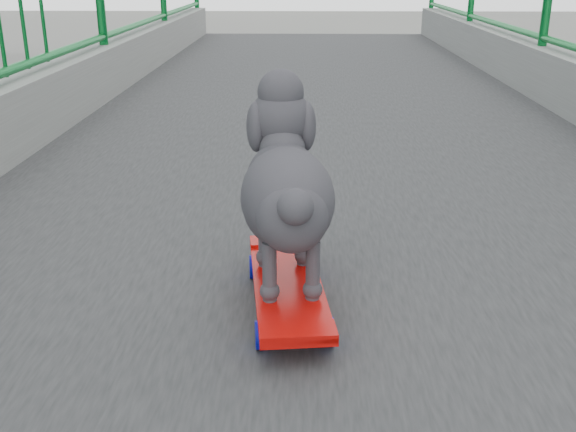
{
  "coord_description": "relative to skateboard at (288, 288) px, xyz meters",
  "views": [
    {
      "loc": [
        -0.11,
        3.58,
        7.78
      ],
      "look_at": [
        -0.15,
        5.09,
        7.22
      ],
      "focal_mm": 42.0,
      "sensor_mm": 36.0,
      "label": 1
    }
  ],
  "objects": [
    {
      "name": "skateboard",
      "position": [
        0.0,
        0.0,
        0.0
      ],
      "size": [
        0.22,
        0.56,
        0.07
      ],
      "rotation": [
        0.0,
        0.0,
        0.11
      ],
      "color": "red",
      "rests_on": "footbridge"
    },
    {
      "name": "poodle",
      "position": [
        -0.0,
        0.03,
        0.25
      ],
      "size": [
        0.25,
        0.52,
        0.43
      ],
      "rotation": [
        0.0,
        0.0,
        0.11
      ],
      "color": "#27252A",
      "rests_on": "skateboard"
    }
  ]
}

